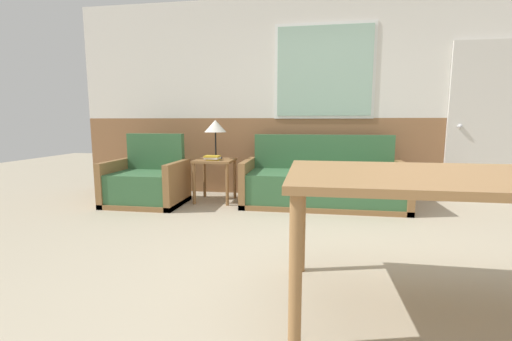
% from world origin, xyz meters
% --- Properties ---
extents(ground_plane, '(16.00, 16.00, 0.00)m').
position_xyz_m(ground_plane, '(0.00, 0.00, 0.00)').
color(ground_plane, '#B2A58C').
extents(wall_back, '(7.20, 0.09, 2.70)m').
position_xyz_m(wall_back, '(-0.00, 2.63, 1.37)').
color(wall_back, '#8E603D').
rests_on(wall_back, ground_plane).
extents(couch, '(1.96, 0.81, 0.87)m').
position_xyz_m(couch, '(-0.09, 2.04, 0.26)').
color(couch, olive).
rests_on(couch, ground_plane).
extents(armchair, '(0.92, 0.72, 0.88)m').
position_xyz_m(armchair, '(-2.28, 1.75, 0.26)').
color(armchair, olive).
rests_on(armchair, ground_plane).
extents(side_table, '(0.49, 0.49, 0.55)m').
position_xyz_m(side_table, '(-1.47, 2.05, 0.45)').
color(side_table, olive).
rests_on(side_table, ground_plane).
extents(table_lamp, '(0.29, 0.29, 0.51)m').
position_xyz_m(table_lamp, '(-1.48, 2.13, 0.96)').
color(table_lamp, black).
rests_on(table_lamp, side_table).
extents(book_stack, '(0.19, 0.17, 0.06)m').
position_xyz_m(book_stack, '(-1.47, 1.96, 0.58)').
color(book_stack, gold).
rests_on(book_stack, side_table).
extents(dining_table, '(1.84, 0.97, 0.77)m').
position_xyz_m(dining_table, '(0.57, -0.34, 0.70)').
color(dining_table, '#9E7042').
rests_on(dining_table, ground_plane).
extents(entry_door, '(0.95, 0.09, 2.04)m').
position_xyz_m(entry_door, '(1.96, 2.57, 1.02)').
color(entry_door, silver).
rests_on(entry_door, ground_plane).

